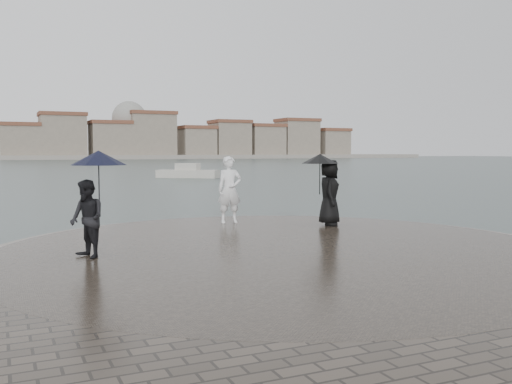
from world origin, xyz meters
name	(u,v)px	position (x,y,z in m)	size (l,w,h in m)	color
ground	(383,306)	(0.00, 0.00, 0.00)	(400.00, 400.00, 0.00)	#2B3835
kerb_ring	(281,257)	(0.00, 3.50, 0.16)	(12.50, 12.50, 0.32)	gray
quay_tip	(281,256)	(0.00, 3.50, 0.18)	(11.90, 11.90, 0.36)	#2D261E
statue	(230,190)	(0.54, 7.79, 1.30)	(0.69, 0.45, 1.88)	white
visitor_left	(91,198)	(-3.79, 4.04, 1.50)	(1.18, 1.07, 2.04)	black
visitor_right	(327,185)	(2.76, 6.20, 1.47)	(1.23, 1.13, 1.95)	black
boats	(64,178)	(-0.96, 37.84, 0.38)	(25.30, 12.59, 1.50)	#BBB6A8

